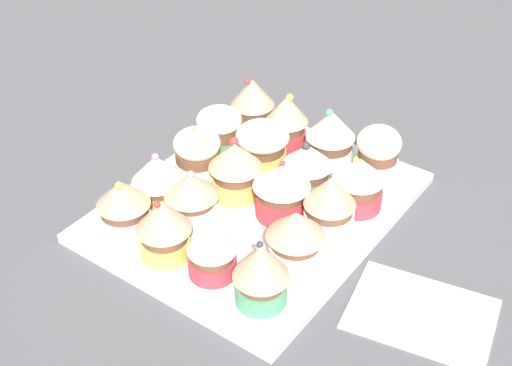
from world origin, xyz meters
The scene contains 22 objects.
ground_plane centered at (0.00, 0.00, -1.50)cm, with size 180.00×180.00×3.00cm, color #4C4C51.
baking_tray centered at (0.00, 0.00, 0.60)cm, with size 30.14×36.60×1.20cm.
cupcake_0 centered at (-9.07, -13.61, 4.82)cm, with size 5.58×5.58×7.13cm.
cupcake_1 centered at (-2.58, -12.86, 5.11)cm, with size 6.36×6.36×7.84cm.
cupcake_2 centered at (3.96, -12.42, 5.32)cm, with size 5.75×5.75×8.12cm.
cupcake_3 centered at (10.39, -13.59, 5.10)cm, with size 6.08×6.08×7.94cm.
cupcake_4 centered at (-10.12, -6.66, 4.68)cm, with size 6.17×6.17×7.12cm.
cupcake_5 centered at (-3.52, -5.69, 4.62)cm, with size 6.23×6.23×7.14cm.
cupcake_6 centered at (3.96, -6.88, 4.49)cm, with size 6.90×6.90×6.25cm.
cupcake_7 centered at (10.42, -6.20, 4.59)cm, with size 6.00×6.00×6.98cm.
cupcake_8 centered at (-9.76, -0.68, 5.07)cm, with size 6.01×6.01×7.60cm.
cupcake_9 centered at (-3.67, -0.23, 4.92)cm, with size 6.80×6.80×7.28cm.
cupcake_10 centered at (3.06, 0.01, 5.11)cm, with size 6.57×6.57×7.80cm.
cupcake_11 centered at (9.02, -0.21, 4.76)cm, with size 5.92×5.92×7.31cm.
cupcake_12 centered at (-9.59, 6.04, 4.85)cm, with size 6.52×6.52×6.96cm.
cupcake_13 centered at (3.98, 7.12, 4.77)cm, with size 6.39×6.39×7.06cm.
cupcake_14 centered at (9.16, 7.16, 4.93)cm, with size 6.22×6.22×7.49cm.
cupcake_15 centered at (-9.95, 12.90, 5.10)cm, with size 5.92×5.92×7.65cm.
cupcake_16 centered at (-3.35, 12.61, 4.61)cm, with size 5.37×5.37×6.71cm.
cupcake_17 centered at (2.68, 13.34, 5.12)cm, with size 6.16×6.16×7.69cm.
cupcake_18 centered at (9.03, 12.99, 4.83)cm, with size 6.18×6.18×7.40cm.
napkin centered at (-23.94, 3.96, 0.30)cm, with size 14.62×10.59×0.60cm, color white.
Camera 1 is at (-39.85, 55.19, 54.85)cm, focal length 49.95 mm.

